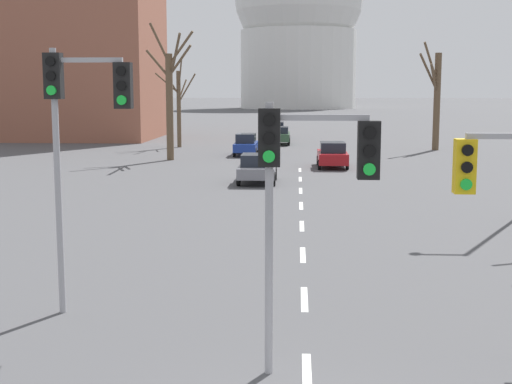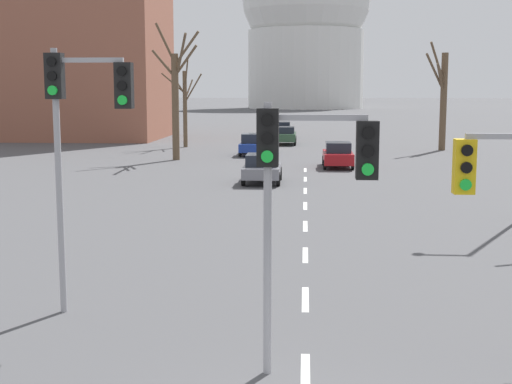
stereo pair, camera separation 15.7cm
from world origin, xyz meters
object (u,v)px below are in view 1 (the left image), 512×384
(traffic_signal_centre_tall, at_px, (304,171))
(traffic_signal_near_left, at_px, (78,115))
(sedan_near_right, at_px, (246,144))
(sedan_near_left, at_px, (276,130))
(sedan_far_left, at_px, (280,135))
(sedan_mid_centre, at_px, (332,155))
(sedan_far_right, at_px, (257,168))

(traffic_signal_centre_tall, height_order, traffic_signal_near_left, traffic_signal_near_left)
(traffic_signal_centre_tall, distance_m, sedan_near_right, 41.24)
(traffic_signal_centre_tall, height_order, sedan_near_left, traffic_signal_centre_tall)
(sedan_far_left, bearing_deg, sedan_mid_centre, -78.71)
(sedan_far_left, bearing_deg, sedan_near_right, -102.11)
(traffic_signal_centre_tall, bearing_deg, sedan_near_left, 92.10)
(sedan_near_left, xyz_separation_m, sedan_near_right, (-1.71, -18.61, -0.01))
(traffic_signal_near_left, height_order, sedan_near_right, traffic_signal_near_left)
(traffic_signal_centre_tall, height_order, sedan_mid_centre, traffic_signal_centre_tall)
(sedan_mid_centre, height_order, sedan_far_left, sedan_mid_centre)
(traffic_signal_centre_tall, bearing_deg, sedan_near_right, 95.43)
(traffic_signal_centre_tall, relative_size, sedan_near_right, 1.09)
(sedan_far_right, bearing_deg, traffic_signal_centre_tall, -85.07)
(sedan_near_left, relative_size, sedan_far_left, 0.87)
(sedan_near_right, bearing_deg, sedan_near_left, 84.76)
(sedan_far_right, bearing_deg, traffic_signal_near_left, -96.64)
(traffic_signal_near_left, bearing_deg, sedan_near_left, 87.40)
(sedan_near_right, bearing_deg, sedan_far_left, 77.89)
(sedan_near_left, bearing_deg, sedan_far_left, -85.82)
(sedan_near_left, bearing_deg, traffic_signal_centre_tall, -87.90)
(traffic_signal_near_left, xyz_separation_m, sedan_near_right, (0.86, 37.85, -3.51))
(traffic_signal_centre_tall, distance_m, sedan_mid_centre, 33.16)
(sedan_near_right, xyz_separation_m, sedan_far_right, (1.71, -15.74, -0.03))
(sedan_near_left, relative_size, sedan_far_right, 0.99)
(traffic_signal_near_left, bearing_deg, sedan_mid_centre, 77.06)
(sedan_far_right, bearing_deg, sedan_mid_centre, 61.05)
(sedan_near_left, xyz_separation_m, sedan_mid_centre, (4.30, -26.59, -0.03))
(traffic_signal_near_left, bearing_deg, sedan_far_right, 83.36)
(traffic_signal_centre_tall, xyz_separation_m, sedan_near_left, (-2.18, 59.57, -2.69))
(traffic_signal_near_left, distance_m, sedan_near_left, 56.62)
(sedan_near_right, bearing_deg, traffic_signal_near_left, -91.30)
(sedan_near_right, height_order, sedan_far_left, sedan_near_right)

